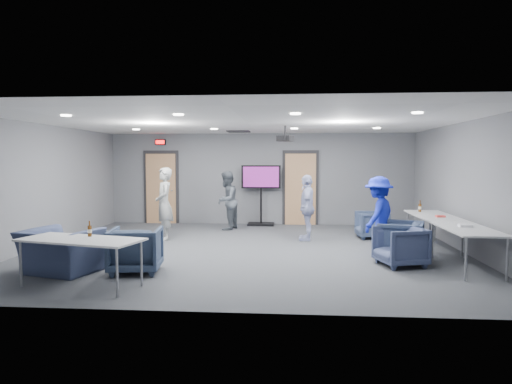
# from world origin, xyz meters

# --- Properties ---
(floor) EXTENTS (9.00, 9.00, 0.00)m
(floor) POSITION_xyz_m (0.00, 0.00, 0.00)
(floor) COLOR #373A3F
(floor) RESTS_ON ground
(ceiling) EXTENTS (9.00, 9.00, 0.00)m
(ceiling) POSITION_xyz_m (0.00, 0.00, 2.70)
(ceiling) COLOR silver
(ceiling) RESTS_ON wall_back
(wall_back) EXTENTS (9.00, 0.02, 2.70)m
(wall_back) POSITION_xyz_m (0.00, 4.00, 1.35)
(wall_back) COLOR slate
(wall_back) RESTS_ON floor
(wall_front) EXTENTS (9.00, 0.02, 2.70)m
(wall_front) POSITION_xyz_m (0.00, -4.00, 1.35)
(wall_front) COLOR slate
(wall_front) RESTS_ON floor
(wall_left) EXTENTS (0.02, 8.00, 2.70)m
(wall_left) POSITION_xyz_m (-4.50, 0.00, 1.35)
(wall_left) COLOR slate
(wall_left) RESTS_ON floor
(wall_right) EXTENTS (0.02, 8.00, 2.70)m
(wall_right) POSITION_xyz_m (4.50, 0.00, 1.35)
(wall_right) COLOR slate
(wall_right) RESTS_ON floor
(door_left) EXTENTS (1.06, 0.17, 2.24)m
(door_left) POSITION_xyz_m (-3.00, 3.95, 1.07)
(door_left) COLOR black
(door_left) RESTS_ON wall_back
(door_right) EXTENTS (1.06, 0.17, 2.24)m
(door_right) POSITION_xyz_m (1.20, 3.95, 1.07)
(door_right) COLOR black
(door_right) RESTS_ON wall_back
(exit_sign) EXTENTS (0.32, 0.08, 0.16)m
(exit_sign) POSITION_xyz_m (-3.00, 3.93, 2.45)
(exit_sign) COLOR black
(exit_sign) RESTS_ON wall_back
(hvac_diffuser) EXTENTS (0.60, 0.60, 0.03)m
(hvac_diffuser) POSITION_xyz_m (-0.50, 2.80, 2.69)
(hvac_diffuser) COLOR black
(hvac_diffuser) RESTS_ON ceiling
(downlights) EXTENTS (6.18, 3.78, 0.02)m
(downlights) POSITION_xyz_m (0.00, 0.00, 2.68)
(downlights) COLOR white
(downlights) RESTS_ON ceiling
(person_a) EXTENTS (0.62, 0.74, 1.73)m
(person_a) POSITION_xyz_m (-2.10, 1.11, 0.87)
(person_a) COLOR #9DA09D
(person_a) RESTS_ON floor
(person_b) EXTENTS (0.80, 0.92, 1.61)m
(person_b) POSITION_xyz_m (-0.84, 2.81, 0.80)
(person_b) COLOR #535B64
(person_b) RESTS_ON floor
(person_c) EXTENTS (0.44, 0.94, 1.56)m
(person_c) POSITION_xyz_m (1.31, 1.30, 0.78)
(person_c) COLOR #A7AFD7
(person_c) RESTS_ON floor
(person_d) EXTENTS (1.04, 1.18, 1.58)m
(person_d) POSITION_xyz_m (2.70, -0.23, 0.79)
(person_d) COLOR #1C2BBC
(person_d) RESTS_ON floor
(chair_right_a) EXTENTS (0.78, 0.76, 0.66)m
(chair_right_a) POSITION_xyz_m (2.90, 1.69, 0.33)
(chair_right_a) COLOR #3A4865
(chair_right_a) RESTS_ON floor
(chair_right_b) EXTENTS (1.04, 1.02, 0.75)m
(chair_right_b) POSITION_xyz_m (3.03, -0.71, 0.38)
(chair_right_b) COLOR #333F59
(chair_right_b) RESTS_ON floor
(chair_right_c) EXTENTS (0.97, 0.95, 0.72)m
(chair_right_c) POSITION_xyz_m (2.90, -1.24, 0.36)
(chair_right_c) COLOR #3C4668
(chair_right_c) RESTS_ON floor
(chair_front_a) EXTENTS (0.93, 0.95, 0.77)m
(chair_front_a) POSITION_xyz_m (-1.70, -2.08, 0.39)
(chair_front_a) COLOR #313E56
(chair_front_a) RESTS_ON floor
(chair_front_b) EXTENTS (1.37, 1.27, 0.74)m
(chair_front_b) POSITION_xyz_m (-2.96, -2.21, 0.37)
(chair_front_b) COLOR #3B4565
(chair_front_b) RESTS_ON floor
(table_right_a) EXTENTS (0.79, 1.89, 0.73)m
(table_right_a) POSITION_xyz_m (4.00, 0.53, 0.69)
(table_right_a) COLOR #B9BCBE
(table_right_a) RESTS_ON floor
(table_right_b) EXTENTS (0.78, 1.88, 0.73)m
(table_right_b) POSITION_xyz_m (4.00, -1.37, 0.69)
(table_right_b) COLOR #B9BCBE
(table_right_b) RESTS_ON floor
(table_front_left) EXTENTS (1.98, 1.19, 0.73)m
(table_front_left) POSITION_xyz_m (-2.22, -3.00, 0.69)
(table_front_left) COLOR #B9BCBE
(table_front_left) RESTS_ON floor
(bottle_front) EXTENTS (0.06, 0.06, 0.24)m
(bottle_front) POSITION_xyz_m (-2.17, -2.78, 0.82)
(bottle_front) COLOR #5B330F
(bottle_front) RESTS_ON table_front_left
(bottle_right) EXTENTS (0.07, 0.07, 0.27)m
(bottle_right) POSITION_xyz_m (3.87, 1.07, 0.83)
(bottle_right) COLOR #5B330F
(bottle_right) RESTS_ON table_right_a
(snack_box) EXTENTS (0.18, 0.13, 0.04)m
(snack_box) POSITION_xyz_m (4.02, 0.10, 0.75)
(snack_box) COLOR #D43A35
(snack_box) RESTS_ON table_right_a
(wrapper) EXTENTS (0.22, 0.16, 0.05)m
(wrapper) POSITION_xyz_m (4.01, -1.30, 0.75)
(wrapper) COLOR white
(wrapper) RESTS_ON table_right_b
(tv_stand) EXTENTS (1.15, 0.55, 1.76)m
(tv_stand) POSITION_xyz_m (0.05, 3.75, 1.00)
(tv_stand) COLOR black
(tv_stand) RESTS_ON floor
(projector) EXTENTS (0.40, 0.38, 0.35)m
(projector) POSITION_xyz_m (0.79, 0.86, 2.41)
(projector) COLOR black
(projector) RESTS_ON ceiling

